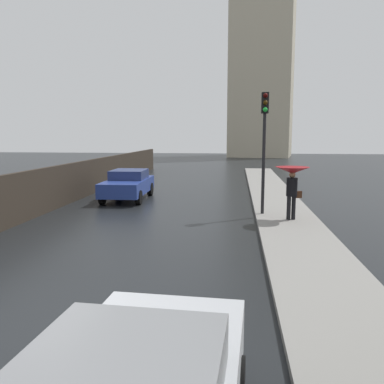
{
  "coord_description": "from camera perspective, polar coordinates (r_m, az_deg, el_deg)",
  "views": [
    {
      "loc": [
        3.27,
        -5.5,
        3.12
      ],
      "look_at": [
        2.08,
        5.16,
        1.57
      ],
      "focal_mm": 37.63,
      "sensor_mm": 36.0,
      "label": 1
    }
  ],
  "objects": [
    {
      "name": "ground",
      "position": [
        7.12,
        -23.02,
        -18.41
      ],
      "size": [
        120.0,
        120.0,
        0.0
      ],
      "primitive_type": "plane",
      "color": "black"
    },
    {
      "name": "sidewalk_strip",
      "position": [
        6.55,
        23.25,
        -20.2
      ],
      "size": [
        2.2,
        60.0,
        0.14
      ],
      "primitive_type": "cube",
      "color": "gray",
      "rests_on": "ground"
    },
    {
      "name": "car_blue_near_kerb",
      "position": [
        19.49,
        -9.06,
        1.1
      ],
      "size": [
        1.96,
        4.21,
        1.4
      ],
      "rotation": [
        0.0,
        0.0,
        3.17
      ],
      "color": "navy",
      "rests_on": "ground"
    },
    {
      "name": "pedestrian_with_umbrella_far",
      "position": [
        14.35,
        14.03,
        2.11
      ],
      "size": [
        1.16,
        1.16,
        1.85
      ],
      "rotation": [
        0.0,
        0.0,
        3.43
      ],
      "color": "black",
      "rests_on": "sidewalk_strip"
    },
    {
      "name": "traffic_light",
      "position": [
        15.14,
        10.22,
        8.52
      ],
      "size": [
        0.26,
        0.39,
        4.47
      ],
      "color": "black",
      "rests_on": "sidewalk_strip"
    },
    {
      "name": "distant_tower",
      "position": [
        58.64,
        10.05,
        19.73
      ],
      "size": [
        9.34,
        9.44,
        29.87
      ],
      "color": "#B2A88E",
      "rests_on": "ground"
    }
  ]
}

